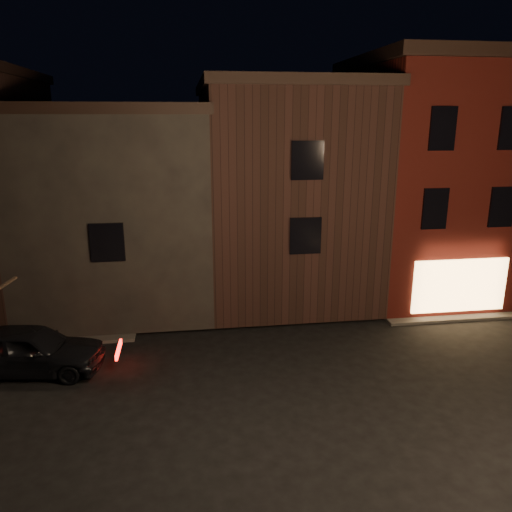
# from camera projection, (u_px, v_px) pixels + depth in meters

# --- Properties ---
(ground) EXTENTS (120.00, 120.00, 0.00)m
(ground) POSITION_uv_depth(u_px,v_px,m) (296.00, 406.00, 14.37)
(ground) COLOR black
(ground) RESTS_ON ground
(sidewalk_far_right) EXTENTS (30.00, 30.00, 0.12)m
(sidewalk_far_right) POSITION_uv_depth(u_px,v_px,m) (505.00, 231.00, 36.17)
(sidewalk_far_right) COLOR #2D2B28
(sidewalk_far_right) RESTS_ON ground
(corner_building) EXTENTS (6.50, 8.50, 10.50)m
(corner_building) POSITION_uv_depth(u_px,v_px,m) (423.00, 176.00, 23.05)
(corner_building) COLOR #4C120D
(corner_building) RESTS_ON ground
(row_building_a) EXTENTS (7.30, 10.30, 9.40)m
(row_building_a) POSITION_uv_depth(u_px,v_px,m) (280.00, 188.00, 23.29)
(row_building_a) COLOR black
(row_building_a) RESTS_ON ground
(row_building_b) EXTENTS (7.80, 10.30, 8.40)m
(row_building_b) POSITION_uv_depth(u_px,v_px,m) (122.00, 202.00, 22.43)
(row_building_b) COLOR black
(row_building_b) RESTS_ON ground
(parked_car_a) EXTENTS (4.86, 2.48, 1.58)m
(parked_car_a) POSITION_uv_depth(u_px,v_px,m) (30.00, 350.00, 16.08)
(parked_car_a) COLOR black
(parked_car_a) RESTS_ON ground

